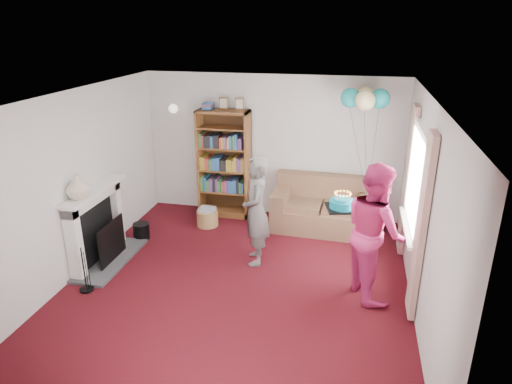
% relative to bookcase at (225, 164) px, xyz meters
% --- Properties ---
extents(ground, '(5.00, 5.00, 0.00)m').
position_rel_bookcase_xyz_m(ground, '(0.82, -2.30, -0.93)').
color(ground, '#37080F').
rests_on(ground, ground).
extents(wall_back, '(4.50, 0.02, 2.50)m').
position_rel_bookcase_xyz_m(wall_back, '(0.82, 0.21, 0.32)').
color(wall_back, silver).
rests_on(wall_back, ground).
extents(wall_left, '(0.02, 5.00, 2.50)m').
position_rel_bookcase_xyz_m(wall_left, '(-1.44, -2.30, 0.32)').
color(wall_left, silver).
rests_on(wall_left, ground).
extents(wall_right, '(0.02, 5.00, 2.50)m').
position_rel_bookcase_xyz_m(wall_right, '(3.08, -2.30, 0.32)').
color(wall_right, silver).
rests_on(wall_right, ground).
extents(ceiling, '(4.50, 5.00, 0.01)m').
position_rel_bookcase_xyz_m(ceiling, '(0.82, -2.30, 1.57)').
color(ceiling, white).
rests_on(ceiling, wall_back).
extents(fireplace, '(0.55, 1.80, 1.12)m').
position_rel_bookcase_xyz_m(fireplace, '(-1.27, -2.11, -0.42)').
color(fireplace, '#3F3F42').
rests_on(fireplace, ground).
extents(window_bay, '(0.14, 2.02, 2.20)m').
position_rel_bookcase_xyz_m(window_bay, '(3.02, -1.70, 0.27)').
color(window_bay, white).
rests_on(window_bay, ground).
extents(wall_sconce, '(0.16, 0.23, 0.16)m').
position_rel_bookcase_xyz_m(wall_sconce, '(-0.93, 0.06, 0.95)').
color(wall_sconce, gold).
rests_on(wall_sconce, ground).
extents(bookcase, '(0.90, 0.42, 2.11)m').
position_rel_bookcase_xyz_m(bookcase, '(0.00, 0.00, 0.00)').
color(bookcase, '#472B14').
rests_on(bookcase, ground).
extents(sofa, '(1.64, 0.87, 0.87)m').
position_rel_bookcase_xyz_m(sofa, '(1.78, -0.23, -0.61)').
color(sofa, brown).
rests_on(sofa, ground).
extents(wicker_basket, '(0.37, 0.37, 0.33)m').
position_rel_bookcase_xyz_m(wicker_basket, '(-0.16, -0.60, -0.78)').
color(wicker_basket, '#A67F4D').
rests_on(wicker_basket, ground).
extents(person_striped, '(0.52, 0.67, 1.61)m').
position_rel_bookcase_xyz_m(person_striped, '(0.93, -1.63, -0.13)').
color(person_striped, black).
rests_on(person_striped, ground).
extents(person_magenta, '(0.95, 1.05, 1.76)m').
position_rel_bookcase_xyz_m(person_magenta, '(2.55, -2.13, -0.05)').
color(person_magenta, '#C42764').
rests_on(person_magenta, ground).
extents(birthday_cake, '(0.40, 0.40, 0.22)m').
position_rel_bookcase_xyz_m(birthday_cake, '(2.12, -1.85, 0.16)').
color(birthday_cake, black).
rests_on(birthday_cake, ground).
extents(balloons, '(0.74, 0.74, 1.72)m').
position_rel_bookcase_xyz_m(balloons, '(2.33, -0.24, 1.29)').
color(balloons, '#3F3F3F').
rests_on(balloons, ground).
extents(mantel_vase, '(0.37, 0.37, 0.32)m').
position_rel_bookcase_xyz_m(mantel_vase, '(-1.30, -2.45, 0.35)').
color(mantel_vase, beige).
rests_on(mantel_vase, fireplace).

